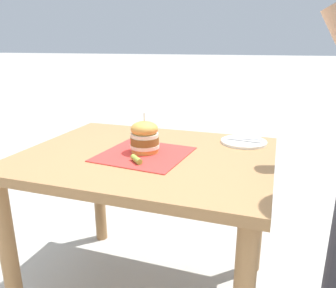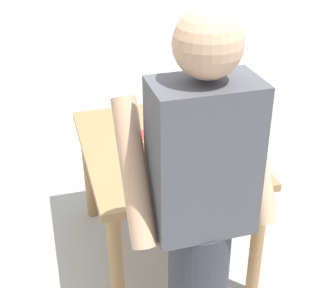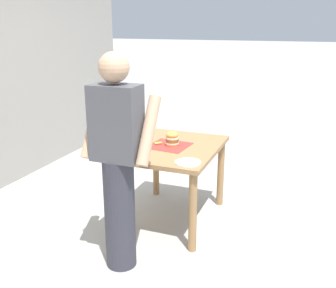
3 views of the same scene
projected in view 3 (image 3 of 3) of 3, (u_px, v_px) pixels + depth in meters
The scene contains 7 objects.
ground_plane at pixel (172, 218), 3.94m from camera, with size 80.00×80.00×0.00m, color #ADAAA3.
patio_table at pixel (172, 158), 3.76m from camera, with size 0.86×1.09×0.76m.
serving_paper at pixel (169, 145), 3.73m from camera, with size 0.36×0.36×0.00m, color red.
sandwich at pixel (172, 139), 3.71m from camera, with size 0.13×0.13×0.17m.
pickle_spear at pixel (158, 143), 3.75m from camera, with size 0.02×0.02×0.07m, color #8EA83D.
side_plate_with_forks at pixel (188, 162), 3.27m from camera, with size 0.22×0.22×0.02m.
diner_across_table at pixel (118, 161), 2.94m from camera, with size 0.55×0.35×1.69m.
Camera 3 is at (-1.25, 3.32, 1.88)m, focal length 42.00 mm.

